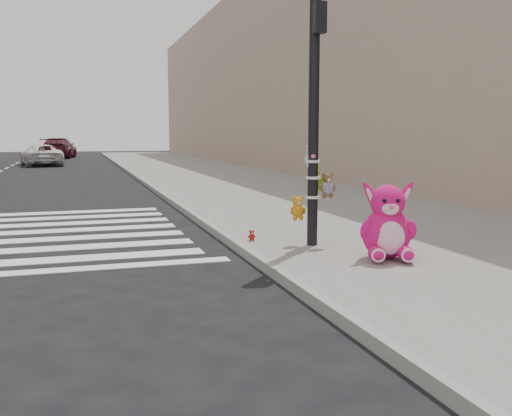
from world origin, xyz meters
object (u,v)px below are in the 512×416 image
object	(u,v)px
red_teddy	(252,235)
signal_pole	(314,138)
car_white_near	(41,155)
pink_bunny	(387,227)

from	to	relation	value
red_teddy	signal_pole	bearing A→B (deg)	-27.81
red_teddy	car_white_near	size ratio (longest dim) A/B	0.04
signal_pole	red_teddy	xyz separation A→B (m)	(-0.81, 0.58, -1.56)
signal_pole	car_white_near	bearing A→B (deg)	100.80
signal_pole	car_white_near	world-z (taller)	signal_pole
signal_pole	red_teddy	distance (m)	1.85
car_white_near	signal_pole	bearing A→B (deg)	91.38
pink_bunny	car_white_near	bearing A→B (deg)	119.25
pink_bunny	car_white_near	xyz separation A→B (m)	(-6.00, 29.66, 0.04)
red_teddy	car_white_near	distance (m)	28.21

